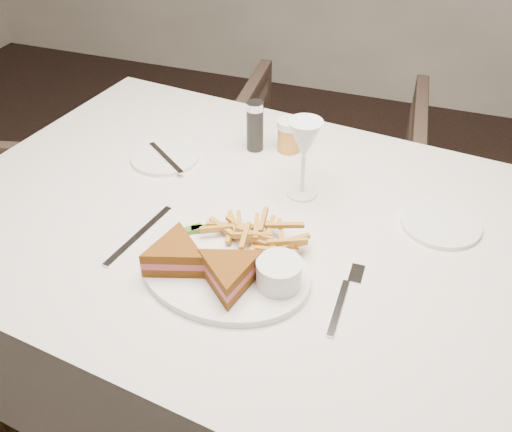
% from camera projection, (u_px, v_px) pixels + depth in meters
% --- Properties ---
extents(table, '(1.46, 1.06, 0.75)m').
position_uv_depth(table, '(263.00, 342.00, 1.39)').
color(table, silver).
rests_on(table, ground).
extents(chair_far, '(0.71, 0.67, 0.67)m').
position_uv_depth(chair_far, '(326.00, 165.00, 2.10)').
color(chair_far, '#413128').
rests_on(chair_far, ground).
extents(table_setting, '(0.80, 0.66, 0.18)m').
position_uv_depth(table_setting, '(250.00, 225.00, 1.09)').
color(table_setting, white).
rests_on(table_setting, table).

